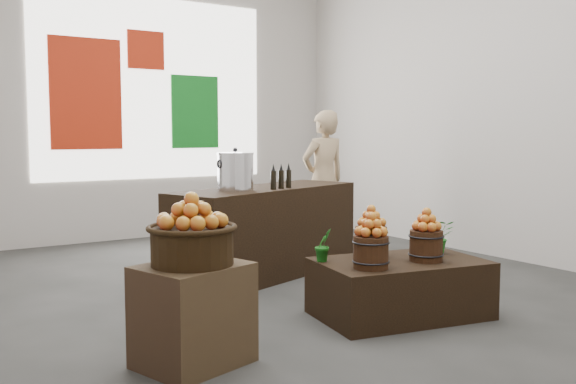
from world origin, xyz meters
TOP-DOWN VIEW (x-y plane):
  - ground at (0.00, 0.00)m, footprint 7.00×7.00m
  - back_wall at (0.00, 3.50)m, footprint 6.00×0.04m
  - back_opening at (0.30, 3.48)m, footprint 3.20×0.02m
  - deco_red_left at (-0.60, 3.47)m, footprint 0.90×0.04m
  - deco_green_right at (0.90, 3.47)m, footprint 0.70×0.04m
  - deco_red_upper at (0.20, 3.47)m, footprint 0.50×0.04m
  - crate at (-1.35, -1.26)m, footprint 0.73×0.66m
  - wicker_basket at (-1.35, -1.26)m, footprint 0.49×0.49m
  - apples_in_basket at (-1.35, -1.26)m, footprint 0.38×0.38m
  - display_table at (0.42, -1.18)m, footprint 1.38×1.00m
  - apple_bucket_front_left at (0.04, -1.28)m, footprint 0.25×0.25m
  - apples_in_bucket_front_left at (0.04, -1.28)m, footprint 0.19×0.19m
  - apple_bucket_front_right at (0.56, -1.30)m, footprint 0.25×0.25m
  - apples_in_bucket_front_right at (0.56, -1.30)m, footprint 0.19×0.19m
  - apple_bucket_rear at (0.34, -0.92)m, footprint 0.25×0.25m
  - apples_in_bucket_rear at (0.34, -0.92)m, footprint 0.19×0.19m
  - herb_garnish_right at (0.89, -1.12)m, footprint 0.31×0.29m
  - herb_garnish_left at (-0.10, -0.89)m, footprint 0.15×0.13m
  - counter at (0.30, 0.60)m, footprint 2.25×1.34m
  - stock_pot_left at (-0.12, 0.46)m, footprint 0.33×0.33m
  - oil_cruets at (0.37, 0.40)m, footprint 0.24×0.13m
  - shopper at (1.73, 1.59)m, footprint 0.62×0.41m

SIDE VIEW (x-z plane):
  - ground at x=0.00m, z-range 0.00..0.00m
  - display_table at x=0.42m, z-range 0.00..0.44m
  - crate at x=-1.35m, z-range 0.00..0.62m
  - counter at x=0.30m, z-range 0.00..0.88m
  - apple_bucket_front_left at x=0.04m, z-range 0.44..0.67m
  - apple_bucket_front_right at x=0.56m, z-range 0.44..0.67m
  - apple_bucket_rear at x=0.34m, z-range 0.44..0.67m
  - herb_garnish_left at x=-0.10m, z-range 0.44..0.69m
  - herb_garnish_right at x=0.89m, z-range 0.44..0.70m
  - wicker_basket at x=-1.35m, z-range 0.62..0.84m
  - apples_in_bucket_front_left at x=0.04m, z-range 0.67..0.84m
  - apples_in_bucket_front_right at x=0.56m, z-range 0.67..0.84m
  - apples_in_bucket_rear at x=0.34m, z-range 0.67..0.84m
  - shopper at x=1.73m, z-range 0.00..1.69m
  - apples_in_basket at x=-1.35m, z-range 0.84..1.05m
  - oil_cruets at x=0.37m, z-range 0.88..1.12m
  - stock_pot_left at x=-0.12m, z-range 0.88..1.21m
  - deco_green_right at x=0.90m, z-range 1.20..2.20m
  - deco_red_left at x=-0.60m, z-range 1.20..2.60m
  - back_wall at x=0.00m, z-range 0.00..4.00m
  - back_opening at x=0.30m, z-range 0.80..3.20m
  - deco_red_upper at x=0.20m, z-range 2.25..2.75m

